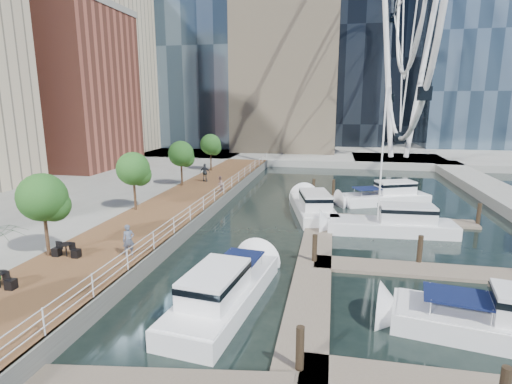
{
  "coord_description": "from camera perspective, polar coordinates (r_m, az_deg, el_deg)",
  "views": [
    {
      "loc": [
        3.86,
        -14.26,
        9.14
      ],
      "look_at": [
        -1.53,
        13.34,
        3.0
      ],
      "focal_mm": 28.0,
      "sensor_mm": 36.0,
      "label": 1
    }
  ],
  "objects": [
    {
      "name": "boardwalk",
      "position": [
        33.11,
        -12.25,
        -3.1
      ],
      "size": [
        6.0,
        60.0,
        1.0
      ],
      "primitive_type": "cube",
      "color": "brown",
      "rests_on": "ground"
    },
    {
      "name": "floating_docks",
      "position": [
        26.06,
        19.63,
        -7.81
      ],
      "size": [
        16.0,
        34.0,
        2.6
      ],
      "color": "#6D6051",
      "rests_on": "ground"
    },
    {
      "name": "railing",
      "position": [
        31.83,
        -7.53,
        -1.63
      ],
      "size": [
        0.1,
        60.0,
        1.05
      ],
      "primitive_type": null,
      "color": "white",
      "rests_on": "boardwalk"
    },
    {
      "name": "street_trees",
      "position": [
        32.48,
        -17.15,
        3.18
      ],
      "size": [
        2.6,
        42.6,
        4.6
      ],
      "color": "#3F2B1C",
      "rests_on": "ground"
    },
    {
      "name": "land_far",
      "position": [
        116.64,
        9.2,
        7.91
      ],
      "size": [
        200.0,
        114.0,
        1.0
      ],
      "primitive_type": "cube",
      "color": "gray",
      "rests_on": "ground"
    },
    {
      "name": "moored_yachts",
      "position": [
        29.22,
        19.2,
        -6.62
      ],
      "size": [
        25.27,
        36.97,
        11.5
      ],
      "color": "silver",
      "rests_on": "ground"
    },
    {
      "name": "pedestrian_far",
      "position": [
        43.66,
        -7.29,
        2.78
      ],
      "size": [
        1.16,
        0.51,
        1.97
      ],
      "primitive_type": "imported",
      "rotation": [
        0.0,
        0.0,
        3.12
      ],
      "color": "#30333C",
      "rests_on": "boardwalk"
    },
    {
      "name": "yacht_foreground",
      "position": [
        19.64,
        32.55,
        -17.51
      ],
      "size": [
        10.15,
        4.4,
        2.15
      ],
      "primitive_type": null,
      "rotation": [
        0.0,
        0.0,
        1.39
      ],
      "color": "silver",
      "rests_on": "ground"
    },
    {
      "name": "seawall",
      "position": [
        32.06,
        -7.31,
        -3.42
      ],
      "size": [
        0.25,
        60.0,
        1.0
      ],
      "primitive_type": "cube",
      "color": "#595954",
      "rests_on": "ground"
    },
    {
      "name": "pedestrian_mid",
      "position": [
        38.27,
        -5.16,
        1.15
      ],
      "size": [
        0.6,
        0.76,
        1.52
      ],
      "primitive_type": "imported",
      "rotation": [
        0.0,
        0.0,
        -1.6
      ],
      "color": "#816159",
      "rests_on": "boardwalk"
    },
    {
      "name": "midrise_condos",
      "position": [
        55.73,
        -32.4,
        14.87
      ],
      "size": [
        19.0,
        67.0,
        28.0
      ],
      "color": "#BCAD8E",
      "rests_on": "ground"
    },
    {
      "name": "ground",
      "position": [
        17.37,
        -3.69,
        -19.46
      ],
      "size": [
        520.0,
        520.0,
        0.0
      ],
      "primitive_type": "plane",
      "color": "black",
      "rests_on": "ground"
    },
    {
      "name": "pedestrian_near",
      "position": [
        23.16,
        -17.74,
        -6.57
      ],
      "size": [
        0.76,
        0.72,
        1.75
      ],
      "primitive_type": "imported",
      "rotation": [
        0.0,
        0.0,
        0.65
      ],
      "color": "#4E5769",
      "rests_on": "boardwalk"
    },
    {
      "name": "pier",
      "position": [
        67.59,
        19.63,
        4.26
      ],
      "size": [
        14.0,
        12.0,
        1.0
      ],
      "primitive_type": "cube",
      "color": "gray",
      "rests_on": "ground"
    }
  ]
}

